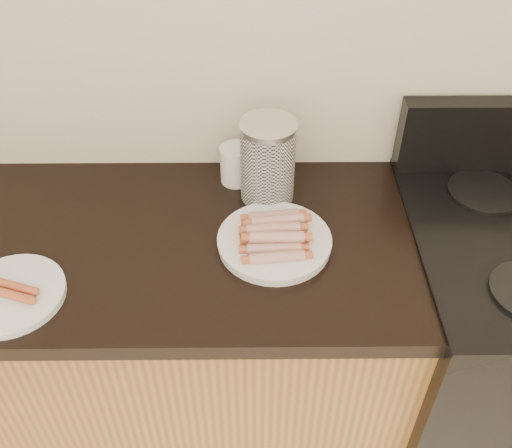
{
  "coord_description": "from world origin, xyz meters",
  "views": [
    {
      "loc": [
        0.02,
        0.71,
        1.82
      ],
      "look_at": [
        0.03,
        1.62,
        1.01
      ],
      "focal_mm": 40.0,
      "sensor_mm": 36.0,
      "label": 1
    }
  ],
  "objects_px": {
    "mug": "(236,164)",
    "side_plate": "(11,295)",
    "main_plate": "(274,243)",
    "canister": "(268,161)"
  },
  "relations": [
    {
      "from": "mug",
      "to": "side_plate",
      "type": "bearing_deg",
      "value": -139.16
    },
    {
      "from": "main_plate",
      "to": "mug",
      "type": "height_order",
      "value": "mug"
    },
    {
      "from": "main_plate",
      "to": "canister",
      "type": "relative_size",
      "value": 1.22
    },
    {
      "from": "canister",
      "to": "mug",
      "type": "relative_size",
      "value": 2.09
    },
    {
      "from": "canister",
      "to": "mug",
      "type": "height_order",
      "value": "canister"
    },
    {
      "from": "mug",
      "to": "main_plate",
      "type": "bearing_deg",
      "value": -69.64
    },
    {
      "from": "side_plate",
      "to": "canister",
      "type": "distance_m",
      "value": 0.66
    },
    {
      "from": "mug",
      "to": "canister",
      "type": "bearing_deg",
      "value": -39.24
    },
    {
      "from": "main_plate",
      "to": "side_plate",
      "type": "xyz_separation_m",
      "value": [
        -0.56,
        -0.16,
        -0.0
      ]
    },
    {
      "from": "canister",
      "to": "mug",
      "type": "distance_m",
      "value": 0.12
    }
  ]
}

